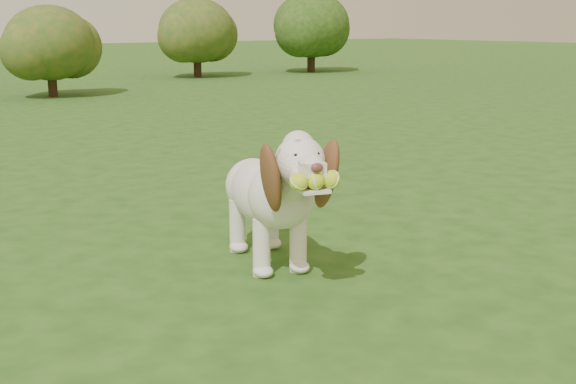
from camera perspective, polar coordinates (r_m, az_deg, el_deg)
ground at (r=4.02m, az=-9.80°, el=-4.57°), size 80.00×80.00×0.00m
dog at (r=3.61m, az=-1.27°, el=0.15°), size 0.59×1.14×0.75m
shrub_c at (r=12.85m, az=-18.33°, el=11.12°), size 1.46×1.46×1.51m
shrub_h at (r=18.55m, az=1.86°, el=13.06°), size 1.91×1.91×1.98m
shrub_f at (r=16.86m, az=-7.24°, el=12.54°), size 1.72×1.72×1.78m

